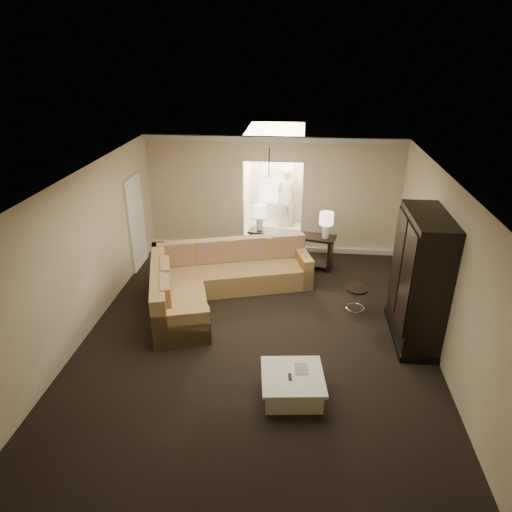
# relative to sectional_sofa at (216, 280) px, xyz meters

# --- Properties ---
(ground) EXTENTS (8.00, 8.00, 0.00)m
(ground) POSITION_rel_sectional_sofa_xyz_m (0.96, -1.53, -0.39)
(ground) COLOR black
(ground) RESTS_ON ground
(wall_back) EXTENTS (6.00, 0.04, 2.80)m
(wall_back) POSITION_rel_sectional_sofa_xyz_m (0.96, 2.47, 1.01)
(wall_back) COLOR beige
(wall_back) RESTS_ON ground
(wall_front) EXTENTS (6.00, 0.04, 2.80)m
(wall_front) POSITION_rel_sectional_sofa_xyz_m (0.96, -5.53, 1.01)
(wall_front) COLOR beige
(wall_front) RESTS_ON ground
(wall_left) EXTENTS (0.04, 8.00, 2.80)m
(wall_left) POSITION_rel_sectional_sofa_xyz_m (-2.04, -1.53, 1.01)
(wall_left) COLOR beige
(wall_left) RESTS_ON ground
(wall_right) EXTENTS (0.04, 8.00, 2.80)m
(wall_right) POSITION_rel_sectional_sofa_xyz_m (3.96, -1.53, 1.01)
(wall_right) COLOR beige
(wall_right) RESTS_ON ground
(ceiling) EXTENTS (6.00, 8.00, 0.02)m
(ceiling) POSITION_rel_sectional_sofa_xyz_m (0.96, -1.53, 2.41)
(ceiling) COLOR white
(ceiling) RESTS_ON wall_back
(crown_molding) EXTENTS (6.00, 0.10, 0.12)m
(crown_molding) POSITION_rel_sectional_sofa_xyz_m (0.96, 2.42, 2.34)
(crown_molding) COLOR silver
(crown_molding) RESTS_ON wall_back
(baseboard) EXTENTS (6.00, 0.10, 0.12)m
(baseboard) POSITION_rel_sectional_sofa_xyz_m (0.96, 2.42, -0.33)
(baseboard) COLOR silver
(baseboard) RESTS_ON ground
(side_door) EXTENTS (0.05, 0.90, 2.10)m
(side_door) POSITION_rel_sectional_sofa_xyz_m (-2.01, 1.27, 0.66)
(side_door) COLOR white
(side_door) RESTS_ON ground
(foyer) EXTENTS (1.44, 2.02, 2.80)m
(foyer) POSITION_rel_sectional_sofa_xyz_m (0.96, 3.81, 0.91)
(foyer) COLOR beige
(foyer) RESTS_ON ground
(sectional_sofa) EXTENTS (3.41, 3.29, 0.97)m
(sectional_sofa) POSITION_rel_sectional_sofa_xyz_m (0.00, 0.00, 0.00)
(sectional_sofa) COLOR brown
(sectional_sofa) RESTS_ON ground
(coffee_table) EXTENTS (0.99, 0.99, 0.38)m
(coffee_table) POSITION_rel_sectional_sofa_xyz_m (1.62, -2.73, -0.20)
(coffee_table) COLOR silver
(coffee_table) RESTS_ON ground
(console_table) EXTENTS (2.04, 0.88, 0.77)m
(console_table) POSITION_rel_sectional_sofa_xyz_m (1.46, 1.67, 0.07)
(console_table) COLOR black
(console_table) RESTS_ON ground
(armoire) EXTENTS (0.68, 1.58, 2.27)m
(armoire) POSITION_rel_sectional_sofa_xyz_m (3.65, -1.04, 0.70)
(armoire) COLOR black
(armoire) RESTS_ON ground
(drink_table) EXTENTS (0.43, 0.43, 0.53)m
(drink_table) POSITION_rel_sectional_sofa_xyz_m (2.75, -0.33, -0.01)
(drink_table) COLOR black
(drink_table) RESTS_ON ground
(table_lamp_left) EXTENTS (0.31, 0.31, 0.59)m
(table_lamp_left) POSITION_rel_sectional_sofa_xyz_m (0.71, 1.84, 0.78)
(table_lamp_left) COLOR white
(table_lamp_left) RESTS_ON console_table
(table_lamp_right) EXTENTS (0.31, 0.31, 0.59)m
(table_lamp_right) POSITION_rel_sectional_sofa_xyz_m (2.21, 1.50, 0.78)
(table_lamp_right) COLOR white
(table_lamp_right) RESTS_ON console_table
(pendant_light) EXTENTS (0.38, 0.38, 1.09)m
(pendant_light) POSITION_rel_sectional_sofa_xyz_m (0.96, 1.17, 1.57)
(pendant_light) COLOR black
(pendant_light) RESTS_ON ceiling
(person) EXTENTS (0.78, 0.61, 1.91)m
(person) POSITION_rel_sectional_sofa_xyz_m (1.22, 4.07, 0.57)
(person) COLOR beige
(person) RESTS_ON ground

